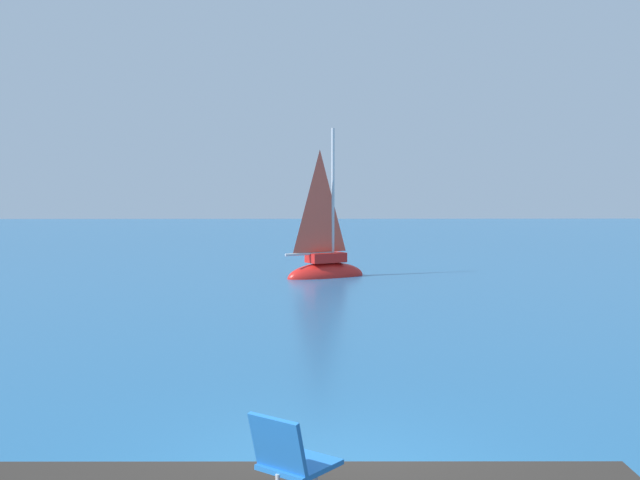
# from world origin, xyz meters

# --- Properties ---
(ground_plane) EXTENTS (160.00, 160.00, 0.00)m
(ground_plane) POSITION_xyz_m (0.00, 0.00, 0.00)
(ground_plane) COLOR #236093
(sailboat_near) EXTENTS (3.36, 2.52, 6.14)m
(sailboat_near) POSITION_xyz_m (0.43, 20.01, 0.33)
(sailboat_near) COLOR red
(sailboat_near) RESTS_ON ground
(beach_chair) EXTENTS (0.75, 0.76, 0.80)m
(beach_chair) POSITION_xyz_m (-0.39, -2.74, 1.20)
(beach_chair) COLOR blue
(beach_chair) RESTS_ON shore_ledge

